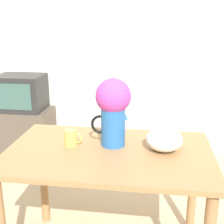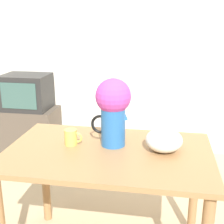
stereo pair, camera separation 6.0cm
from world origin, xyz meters
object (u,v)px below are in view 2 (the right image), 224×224
(flower_vase, at_px, (113,106))
(tv_set, at_px, (26,92))
(white_bowl, at_px, (164,140))
(coffee_mug, at_px, (71,137))

(flower_vase, bearing_deg, tv_set, 130.45)
(flower_vase, xyz_separation_m, white_bowl, (0.31, -0.04, -0.18))
(tv_set, bearing_deg, flower_vase, -49.55)
(coffee_mug, height_order, tv_set, tv_set)
(coffee_mug, relative_size, white_bowl, 0.52)
(coffee_mug, xyz_separation_m, white_bowl, (0.57, 0.00, 0.02))
(white_bowl, bearing_deg, flower_vase, 172.97)
(flower_vase, height_order, coffee_mug, flower_vase)
(flower_vase, bearing_deg, coffee_mug, -170.58)
(flower_vase, distance_m, white_bowl, 0.36)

